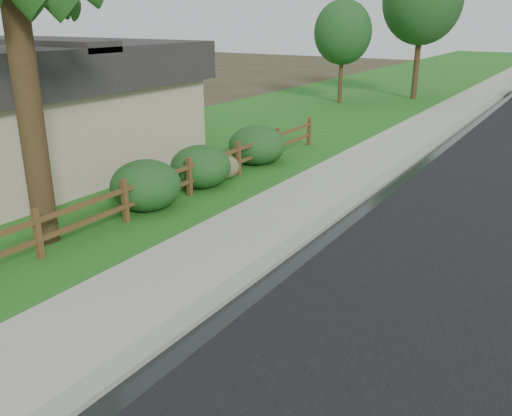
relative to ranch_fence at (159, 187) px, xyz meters
The scene contains 13 objects.
ground 7.37m from the ranch_fence, 60.64° to the right, with size 120.00×120.00×0.00m, color #39331F.
curb 28.88m from the ranch_fence, 82.04° to the left, with size 0.40×90.00×0.12m, color gray.
wet_gutter 28.94m from the ranch_fence, 81.35° to the left, with size 0.50×90.00×0.00m, color black.
sidewalk 28.73m from the ranch_fence, 84.61° to the left, with size 2.20×90.00×0.10m, color #A19D8C.
grass_strip 28.62m from the ranch_fence, 88.40° to the left, with size 1.60×90.00×0.06m, color #265418.
lawn_near 28.94m from the ranch_fence, 98.75° to the left, with size 9.00×90.00×0.04m, color #265418.
ranch_fence is the anchor object (origin of this frame).
boulder 3.12m from the ranch_fence, 95.53° to the left, with size 1.20×0.90×0.80m, color brown.
shrub_b 2.12m from the ranch_fence, 98.12° to the left, with size 1.74×1.74×1.22m, color #17421E.
shrub_c 0.34m from the ranch_fence, 151.84° to the right, with size 1.78×1.78×1.29m, color #17421E.
shrub_d 5.17m from the ranch_fence, 93.33° to the left, with size 1.88×1.88×1.29m, color #17421E.
tree_near_left 19.62m from the ranch_fence, 100.12° to the left, with size 3.15×3.15×5.58m.
tree_mid_left 23.38m from the ranch_fence, 90.75° to the left, with size 4.46×4.46×7.98m.
Camera 1 is at (5.33, -3.36, 4.65)m, focal length 38.00 mm.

